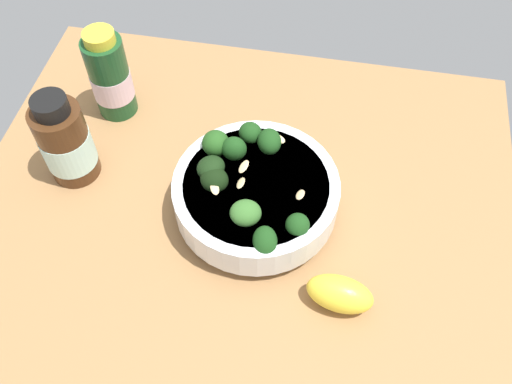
# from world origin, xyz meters

# --- Properties ---
(ground_plane) EXTENTS (0.69, 0.69, 0.04)m
(ground_plane) POSITION_xyz_m (0.00, 0.00, -0.02)
(ground_plane) COLOR #996D42
(bowl_of_broccoli) EXTENTS (0.20, 0.20, 0.09)m
(bowl_of_broccoli) POSITION_xyz_m (0.05, -0.02, 0.04)
(bowl_of_broccoli) COLOR white
(bowl_of_broccoli) RESTS_ON ground_plane
(lemon_wedge) EXTENTS (0.05, 0.08, 0.04)m
(lemon_wedge) POSITION_xyz_m (-0.06, -0.13, 0.02)
(lemon_wedge) COLOR yellow
(lemon_wedge) RESTS_ON ground_plane
(bottle_tall) EXTENTS (0.06, 0.06, 0.13)m
(bottle_tall) POSITION_xyz_m (0.07, 0.22, 0.06)
(bottle_tall) COLOR #472814
(bottle_tall) RESTS_ON ground_plane
(bottle_short) EXTENTS (0.06, 0.06, 0.13)m
(bottle_short) POSITION_xyz_m (0.18, 0.20, 0.06)
(bottle_short) COLOR #194723
(bottle_short) RESTS_ON ground_plane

